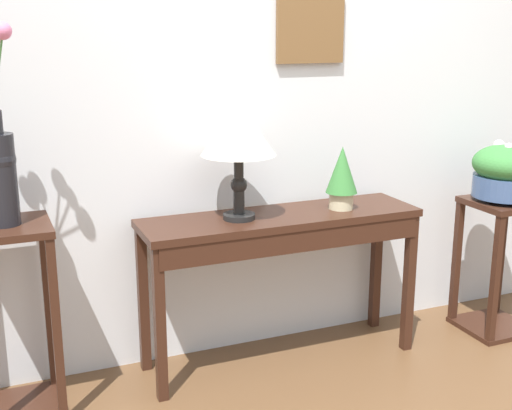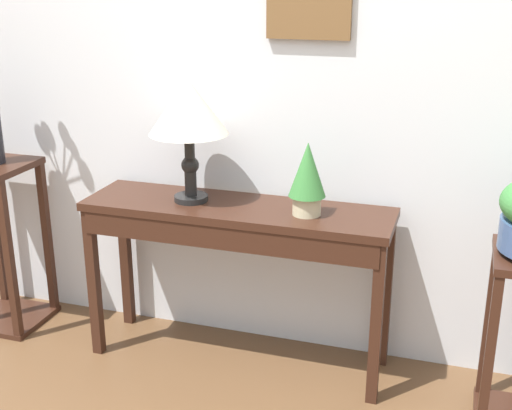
# 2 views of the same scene
# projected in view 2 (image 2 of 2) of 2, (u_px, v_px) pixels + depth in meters

# --- Properties ---
(back_wall_with_art) EXTENTS (9.00, 0.13, 2.80)m
(back_wall_with_art) POSITION_uv_depth(u_px,v_px,m) (280.00, 42.00, 2.88)
(back_wall_with_art) COLOR silver
(back_wall_with_art) RESTS_ON ground
(console_table) EXTENTS (1.33, 0.37, 0.74)m
(console_table) POSITION_uv_depth(u_px,v_px,m) (235.00, 231.00, 2.90)
(console_table) COLOR #381E14
(console_table) RESTS_ON ground
(table_lamp) EXTENTS (0.34, 0.34, 0.53)m
(table_lamp) POSITION_uv_depth(u_px,v_px,m) (188.00, 110.00, 2.81)
(table_lamp) COLOR black
(table_lamp) RESTS_ON console_table
(potted_plant_on_console) EXTENTS (0.15, 0.15, 0.30)m
(potted_plant_on_console) POSITION_uv_depth(u_px,v_px,m) (307.00, 176.00, 2.72)
(potted_plant_on_console) COLOR beige
(potted_plant_on_console) RESTS_ON console_table
(pedestal_stand_left) EXTENTS (0.35, 0.35, 0.83)m
(pedestal_stand_left) POSITION_uv_depth(u_px,v_px,m) (3.00, 245.00, 3.32)
(pedestal_stand_left) COLOR #381E14
(pedestal_stand_left) RESTS_ON ground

